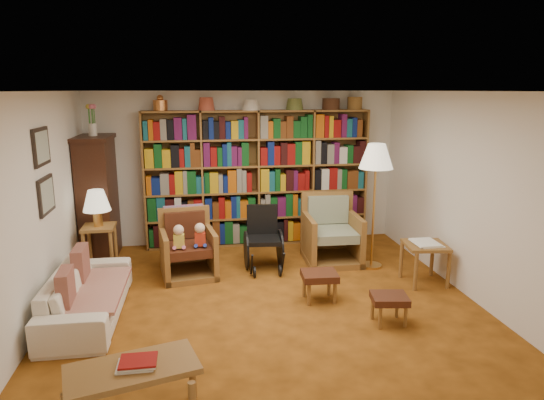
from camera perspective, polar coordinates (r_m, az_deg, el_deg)
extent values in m
plane|color=#9F5918|center=(6.00, -0.60, -11.94)|extent=(5.00, 5.00, 0.00)
plane|color=white|center=(5.45, -0.67, 12.68)|extent=(5.00, 5.00, 0.00)
plane|color=white|center=(8.03, -3.25, 3.76)|extent=(5.00, 0.00, 5.00)
plane|color=white|center=(3.25, 5.92, -10.13)|extent=(5.00, 0.00, 5.00)
plane|color=white|center=(5.79, -25.91, -1.09)|extent=(0.00, 5.00, 5.00)
plane|color=white|center=(6.44, 21.95, 0.58)|extent=(0.00, 5.00, 5.00)
cube|color=brown|center=(7.92, -1.67, 2.55)|extent=(3.60, 0.30, 2.20)
cube|color=black|center=(7.70, -19.74, -0.02)|extent=(0.45, 0.90, 1.80)
cube|color=black|center=(7.56, -20.28, 6.86)|extent=(0.50, 0.95, 0.06)
cylinder|color=silver|center=(7.55, -20.35, 7.77)|extent=(0.12, 0.12, 0.18)
cube|color=black|center=(5.97, -25.53, 5.68)|extent=(0.03, 0.52, 0.42)
cube|color=gray|center=(5.96, -25.39, 5.69)|extent=(0.01, 0.44, 0.34)
cube|color=black|center=(6.05, -25.03, 0.51)|extent=(0.03, 0.52, 0.42)
cube|color=gray|center=(6.04, -24.89, 0.52)|extent=(0.01, 0.44, 0.34)
imported|color=#EFE3CB|center=(5.93, -20.87, -10.31)|extent=(1.85, 0.74, 0.54)
cube|color=beige|center=(5.91, -20.42, -10.03)|extent=(0.72, 1.32, 0.04)
cube|color=maroon|center=(6.21, -21.55, -7.51)|extent=(0.14, 0.42, 0.42)
cube|color=maroon|center=(5.58, -23.07, -9.97)|extent=(0.15, 0.40, 0.40)
cube|color=brown|center=(7.10, -19.73, -3.04)|extent=(0.44, 0.44, 0.04)
cylinder|color=brown|center=(7.07, -21.19, -6.13)|extent=(0.05, 0.05, 0.64)
cylinder|color=brown|center=(7.00, -18.34, -6.09)|extent=(0.05, 0.05, 0.64)
cylinder|color=brown|center=(7.40, -20.63, -5.25)|extent=(0.05, 0.05, 0.64)
cylinder|color=brown|center=(7.34, -17.91, -5.20)|extent=(0.05, 0.05, 0.64)
cylinder|color=gold|center=(7.07, -19.80, -2.08)|extent=(0.12, 0.12, 0.21)
cone|color=beige|center=(7.01, -19.96, -0.04)|extent=(0.37, 0.37, 0.29)
cube|color=brown|center=(6.88, -9.71, -8.43)|extent=(0.82, 0.85, 0.08)
cube|color=brown|center=(6.80, -12.55, -6.31)|extent=(0.18, 0.75, 0.64)
cube|color=brown|center=(6.79, -7.05, -6.13)|extent=(0.18, 0.75, 0.64)
cube|color=brown|center=(7.06, -9.81, -4.35)|extent=(0.72, 0.19, 0.90)
cube|color=#4B2214|center=(6.73, -9.83, -5.67)|extent=(0.65, 0.71, 0.12)
cube|color=#4B2214|center=(6.94, -9.89, -2.86)|extent=(0.57, 0.18, 0.38)
cube|color=#D1375D|center=(7.02, -9.90, -2.16)|extent=(0.56, 0.14, 0.40)
cube|color=brown|center=(7.36, 7.00, -6.86)|extent=(0.82, 0.85, 0.09)
cube|color=brown|center=(7.18, 4.30, -4.71)|extent=(0.10, 0.83, 0.71)
cube|color=brown|center=(7.37, 9.77, -4.39)|extent=(0.10, 0.83, 0.71)
cube|color=brown|center=(7.57, 6.33, -2.69)|extent=(0.80, 0.11, 1.00)
cube|color=#939E7E|center=(7.21, 7.16, -3.96)|extent=(0.64, 0.72, 0.13)
cube|color=#939E7E|center=(7.44, 6.53, -1.12)|extent=(0.62, 0.13, 0.42)
cube|color=black|center=(6.86, -0.92, -4.73)|extent=(0.48, 0.48, 0.06)
cube|color=black|center=(7.00, -1.18, -2.29)|extent=(0.44, 0.09, 0.44)
cylinder|color=black|center=(6.98, -3.03, -5.89)|extent=(0.03, 0.55, 0.55)
cylinder|color=black|center=(7.04, 0.96, -5.69)|extent=(0.03, 0.55, 0.55)
cylinder|color=black|center=(6.71, -2.08, -8.47)|extent=(0.03, 0.16, 0.16)
cylinder|color=black|center=(6.75, 0.93, -8.30)|extent=(0.03, 0.16, 0.16)
cylinder|color=gold|center=(7.26, 11.57, -7.54)|extent=(0.30, 0.30, 0.03)
cylinder|color=gold|center=(7.04, 11.84, -1.90)|extent=(0.03, 0.03, 1.51)
cone|color=beige|center=(6.88, 12.17, 5.08)|extent=(0.47, 0.47, 0.35)
cube|color=brown|center=(6.69, 17.63, -5.12)|extent=(0.59, 0.59, 0.04)
cylinder|color=brown|center=(6.49, 16.56, -8.13)|extent=(0.05, 0.05, 0.50)
cylinder|color=brown|center=(6.69, 20.06, -7.75)|extent=(0.05, 0.05, 0.50)
cylinder|color=brown|center=(6.87, 14.95, -6.84)|extent=(0.05, 0.05, 0.50)
cylinder|color=brown|center=(7.06, 18.31, -6.53)|extent=(0.05, 0.05, 0.50)
cube|color=white|center=(6.68, 17.65, -4.83)|extent=(0.35, 0.41, 0.03)
cube|color=#4B2214|center=(5.96, 5.61, -8.85)|extent=(0.44, 0.38, 0.08)
cylinder|color=brown|center=(5.88, 4.36, -11.04)|extent=(0.04, 0.04, 0.28)
cylinder|color=brown|center=(5.96, 7.39, -10.79)|extent=(0.04, 0.04, 0.28)
cylinder|color=brown|center=(6.11, 3.81, -10.10)|extent=(0.04, 0.04, 0.28)
cylinder|color=brown|center=(6.18, 6.72, -9.87)|extent=(0.04, 0.04, 0.28)
cube|color=#4B2214|center=(5.55, 13.66, -11.20)|extent=(0.43, 0.38, 0.08)
cylinder|color=brown|center=(5.47, 12.60, -13.41)|extent=(0.04, 0.04, 0.25)
cylinder|color=brown|center=(5.58, 15.44, -13.04)|extent=(0.04, 0.04, 0.25)
cylinder|color=brown|center=(5.66, 11.73, -12.41)|extent=(0.04, 0.04, 0.25)
cylinder|color=brown|center=(5.76, 14.48, -12.08)|extent=(0.04, 0.04, 0.25)
cube|color=brown|center=(4.08, -16.13, -18.60)|extent=(1.08, 0.74, 0.05)
cylinder|color=brown|center=(4.45, -21.72, -19.58)|extent=(0.06, 0.06, 0.40)
cylinder|color=brown|center=(4.33, -9.33, -19.66)|extent=(0.06, 0.06, 0.40)
cube|color=brown|center=(4.05, -16.17, -17.97)|extent=(0.33, 0.29, 0.05)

